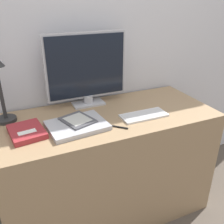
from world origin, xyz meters
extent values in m
cube|color=silver|center=(0.00, 0.58, 1.20)|extent=(3.60, 0.05, 2.40)
cube|color=#997A56|center=(0.00, 0.25, 0.37)|extent=(1.30, 0.57, 0.74)
cube|color=#B7B7BC|center=(-0.05, 0.45, 0.75)|extent=(0.20, 0.11, 0.01)
cylinder|color=#B7B7BC|center=(-0.05, 0.45, 0.78)|extent=(0.06, 0.06, 0.05)
cube|color=#B7B7BC|center=(-0.05, 0.46, 0.99)|extent=(0.51, 0.01, 0.41)
cube|color=black|center=(-0.05, 0.45, 0.99)|extent=(0.48, 0.01, 0.38)
cube|color=silver|center=(0.19, 0.15, 0.75)|extent=(0.28, 0.12, 0.01)
cube|color=silver|center=(0.19, 0.15, 0.75)|extent=(0.26, 0.10, 0.00)
cube|color=#A3A3A8|center=(-0.21, 0.18, 0.75)|extent=(0.32, 0.26, 0.01)
cube|color=#B2B2B7|center=(-0.21, 0.18, 0.76)|extent=(0.32, 0.26, 0.01)
cube|color=#4C4C51|center=(-0.20, 0.21, 0.77)|extent=(0.19, 0.21, 0.01)
cube|color=beige|center=(-0.20, 0.21, 0.78)|extent=(0.15, 0.16, 0.00)
cylinder|color=#282828|center=(-0.56, 0.41, 0.75)|extent=(0.11, 0.11, 0.02)
cylinder|color=#282828|center=(-0.56, 0.41, 0.91)|extent=(0.02, 0.02, 0.30)
cube|color=maroon|center=(-0.47, 0.21, 0.76)|extent=(0.19, 0.23, 0.03)
cube|color=silver|center=(-0.47, 0.18, 0.77)|extent=(0.09, 0.05, 0.00)
cylinder|color=black|center=(-0.01, 0.09, 0.75)|extent=(0.10, 0.10, 0.01)
camera|label=1|loc=(-0.51, -0.98, 1.39)|focal=40.00mm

